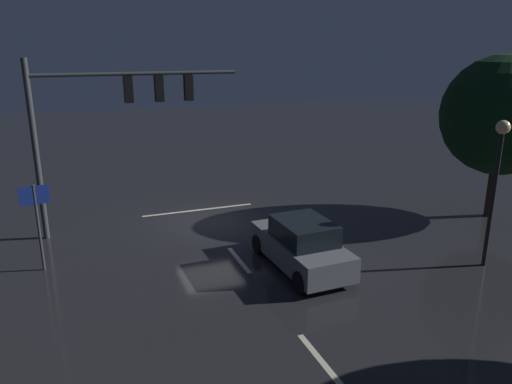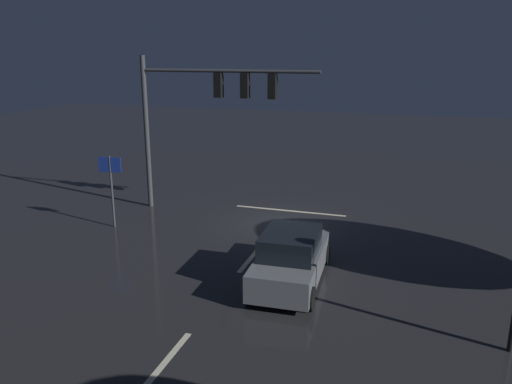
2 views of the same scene
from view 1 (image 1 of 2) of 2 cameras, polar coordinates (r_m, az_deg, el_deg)
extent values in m
plane|color=#232326|center=(20.68, -5.54, -3.54)|extent=(80.00, 80.00, 0.00)
cylinder|color=#383A3D|center=(19.71, -24.19, 4.20)|extent=(0.22, 0.22, 6.71)
cylinder|color=#383A3D|center=(19.49, -13.58, 13.22)|extent=(7.69, 0.14, 0.14)
cube|color=black|center=(19.48, -14.61, 11.47)|extent=(0.32, 0.36, 1.00)
sphere|color=red|center=(19.65, -14.74, 12.43)|extent=(0.20, 0.20, 0.20)
sphere|color=black|center=(19.67, -14.67, 11.51)|extent=(0.20, 0.20, 0.20)
sphere|color=black|center=(19.70, -14.61, 10.58)|extent=(0.20, 0.20, 0.20)
cube|color=black|center=(19.64, -11.20, 11.72)|extent=(0.32, 0.36, 1.00)
sphere|color=red|center=(19.80, -11.35, 12.68)|extent=(0.20, 0.20, 0.20)
sphere|color=black|center=(19.83, -11.30, 11.76)|extent=(0.20, 0.20, 0.20)
sphere|color=black|center=(19.85, -11.24, 10.84)|extent=(0.20, 0.20, 0.20)
cube|color=black|center=(19.86, -7.85, 11.93)|extent=(0.32, 0.36, 1.00)
sphere|color=red|center=(20.02, -8.01, 12.88)|extent=(0.20, 0.20, 0.20)
sphere|color=black|center=(20.05, -7.98, 11.97)|extent=(0.20, 0.20, 0.20)
sphere|color=black|center=(20.07, -7.94, 11.06)|extent=(0.20, 0.20, 0.20)
cube|color=beige|center=(17.12, -1.99, -7.88)|extent=(0.16, 2.20, 0.01)
cube|color=beige|center=(12.32, 7.47, -18.74)|extent=(0.16, 2.20, 0.01)
cube|color=beige|center=(22.25, -6.70, -2.09)|extent=(5.00, 0.16, 0.01)
cube|color=slate|center=(16.45, 5.19, -6.66)|extent=(1.97, 4.37, 0.80)
cube|color=black|center=(16.00, 5.59, -4.49)|extent=(1.68, 2.16, 0.68)
cylinder|color=black|center=(17.55, 0.27, -6.04)|extent=(0.25, 0.69, 0.68)
cylinder|color=black|center=(18.22, 5.16, -5.23)|extent=(0.25, 0.69, 0.68)
cylinder|color=black|center=(14.93, 5.17, -10.39)|extent=(0.25, 0.69, 0.68)
cylinder|color=black|center=(15.72, 10.67, -9.18)|extent=(0.25, 0.69, 0.68)
sphere|color=#F9EFC6|center=(17.94, 0.18, -4.39)|extent=(0.20, 0.20, 0.20)
sphere|color=#F9EFC6|center=(18.45, 3.91, -3.82)|extent=(0.20, 0.20, 0.20)
cylinder|color=black|center=(17.67, 25.75, -1.02)|extent=(0.14, 0.14, 4.50)
sphere|color=#F9D88C|center=(17.16, 26.77, 6.73)|extent=(0.44, 0.44, 0.44)
cylinder|color=#383A3D|center=(17.32, -23.91, -3.88)|extent=(0.09, 0.09, 2.93)
cube|color=navy|center=(16.99, -24.35, -0.35)|extent=(0.90, 0.21, 0.60)
cylinder|color=#382314|center=(23.32, 25.69, 0.45)|extent=(0.36, 0.36, 2.52)
sphere|color=black|center=(22.74, 26.67, 7.99)|extent=(4.93, 4.93, 4.93)
camera|label=2|loc=(9.93, 71.51, 3.85)|focal=35.24mm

